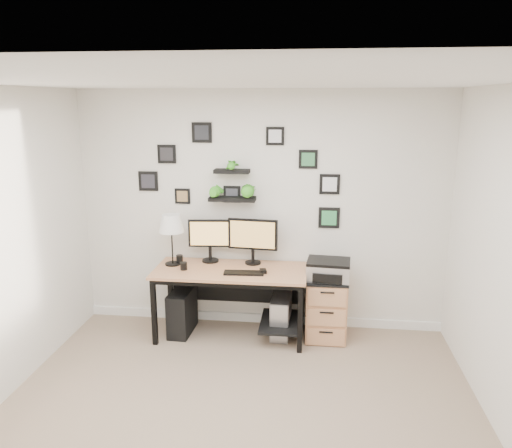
# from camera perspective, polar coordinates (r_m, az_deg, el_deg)

# --- Properties ---
(room) EXTENTS (4.00, 4.00, 4.00)m
(room) POSITION_cam_1_polar(r_m,az_deg,el_deg) (5.82, 0.53, -10.69)
(room) COLOR gray
(room) RESTS_ON ground
(desk) EXTENTS (1.60, 0.70, 0.75)m
(desk) POSITION_cam_1_polar(r_m,az_deg,el_deg) (5.34, -2.50, -6.35)
(desk) COLOR tan
(desk) RESTS_ON ground
(monitor_left) EXTENTS (0.47, 0.20, 0.47)m
(monitor_left) POSITION_cam_1_polar(r_m,az_deg,el_deg) (5.45, -5.30, -1.52)
(monitor_left) COLOR black
(monitor_left) RESTS_ON desk
(monitor_right) EXTENTS (0.54, 0.19, 0.50)m
(monitor_right) POSITION_cam_1_polar(r_m,az_deg,el_deg) (5.35, -0.37, -1.55)
(monitor_right) COLOR black
(monitor_right) RESTS_ON desk
(keyboard) EXTENTS (0.42, 0.15, 0.02)m
(keyboard) POSITION_cam_1_polar(r_m,az_deg,el_deg) (5.13, -1.40, -5.61)
(keyboard) COLOR black
(keyboard) RESTS_ON desk
(mouse) EXTENTS (0.09, 0.11, 0.03)m
(mouse) POSITION_cam_1_polar(r_m,az_deg,el_deg) (5.17, 0.82, -5.40)
(mouse) COLOR black
(mouse) RESTS_ON desk
(table_lamp) EXTENTS (0.27, 0.27, 0.55)m
(table_lamp) POSITION_cam_1_polar(r_m,az_deg,el_deg) (5.37, -9.66, -0.07)
(table_lamp) COLOR black
(table_lamp) RESTS_ON desk
(mug) EXTENTS (0.07, 0.07, 0.08)m
(mug) POSITION_cam_1_polar(r_m,az_deg,el_deg) (5.29, -8.27, -4.78)
(mug) COLOR black
(mug) RESTS_ON desk
(pen_cup) EXTENTS (0.07, 0.07, 0.09)m
(pen_cup) POSITION_cam_1_polar(r_m,az_deg,el_deg) (5.50, -8.73, -4.00)
(pen_cup) COLOR black
(pen_cup) RESTS_ON desk
(pc_tower_black) EXTENTS (0.24, 0.49, 0.48)m
(pc_tower_black) POSITION_cam_1_polar(r_m,az_deg,el_deg) (5.58, -8.43, -9.84)
(pc_tower_black) COLOR black
(pc_tower_black) RESTS_ON ground
(pc_tower_grey) EXTENTS (0.21, 0.45, 0.44)m
(pc_tower_grey) POSITION_cam_1_polar(r_m,az_deg,el_deg) (5.47, 2.87, -10.47)
(pc_tower_grey) COLOR gray
(pc_tower_grey) RESTS_ON ground
(file_cabinet) EXTENTS (0.43, 0.53, 0.67)m
(file_cabinet) POSITION_cam_1_polar(r_m,az_deg,el_deg) (5.44, 7.99, -9.36)
(file_cabinet) COLOR tan
(file_cabinet) RESTS_ON ground
(printer) EXTENTS (0.46, 0.39, 0.20)m
(printer) POSITION_cam_1_polar(r_m,az_deg,el_deg) (5.25, 8.28, -5.18)
(printer) COLOR silver
(printer) RESTS_ON file_cabinet
(wall_decor) EXTENTS (2.21, 0.18, 1.11)m
(wall_decor) POSITION_cam_1_polar(r_m,az_deg,el_deg) (5.33, -2.30, 5.12)
(wall_decor) COLOR black
(wall_decor) RESTS_ON ground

